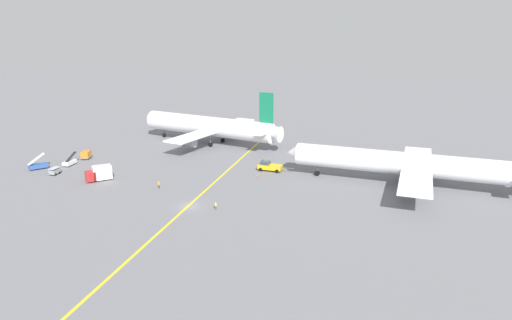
# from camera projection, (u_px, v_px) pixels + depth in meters

# --- Properties ---
(ground_plane) EXTENTS (600.00, 600.00, 0.00)m
(ground_plane) POSITION_uv_depth(u_px,v_px,m) (189.00, 206.00, 87.20)
(ground_plane) COLOR slate
(taxiway_stripe) EXTENTS (14.91, 119.19, 0.01)m
(taxiway_stripe) POSITION_uv_depth(u_px,v_px,m) (206.00, 190.00, 96.64)
(taxiway_stripe) COLOR yellow
(taxiway_stripe) RESTS_ON ground
(airliner_at_gate_left) EXTENTS (50.67, 40.66, 17.30)m
(airliner_at_gate_left) POSITION_uv_depth(u_px,v_px,m) (209.00, 126.00, 136.33)
(airliner_at_gate_left) COLOR white
(airliner_at_gate_left) RESTS_ON ground
(airliner_being_pushed) EXTENTS (55.54, 38.39, 15.23)m
(airliner_being_pushed) POSITION_uv_depth(u_px,v_px,m) (408.00, 164.00, 97.84)
(airliner_being_pushed) COLOR white
(airliner_being_pushed) RESTS_ON ground
(pushback_tug) EXTENTS (9.22, 3.10, 2.77)m
(pushback_tug) POSITION_uv_depth(u_px,v_px,m) (269.00, 166.00, 109.91)
(pushback_tug) COLOR gold
(pushback_tug) RESTS_ON ground
(gse_baggage_cart_near_cluster) EXTENTS (1.98, 2.94, 1.71)m
(gse_baggage_cart_near_cluster) POSITION_uv_depth(u_px,v_px,m) (55.00, 171.00, 106.96)
(gse_baggage_cart_near_cluster) COLOR gray
(gse_baggage_cart_near_cluster) RESTS_ON ground
(gse_baggage_cart_trailing) EXTENTS (3.04, 3.05, 1.71)m
(gse_baggage_cart_trailing) POSITION_uv_depth(u_px,v_px,m) (97.00, 170.00, 108.13)
(gse_baggage_cart_trailing) COLOR gold
(gse_baggage_cart_trailing) RESTS_ON ground
(gse_belt_loader_portside) EXTENTS (2.43, 5.05, 3.02)m
(gse_belt_loader_portside) POSITION_uv_depth(u_px,v_px,m) (70.00, 162.00, 114.59)
(gse_belt_loader_portside) COLOR silver
(gse_belt_loader_portside) RESTS_ON ground
(gse_container_dolly_flat) EXTENTS (3.21, 3.78, 2.15)m
(gse_container_dolly_flat) POSITION_uv_depth(u_px,v_px,m) (86.00, 155.00, 120.47)
(gse_container_dolly_flat) COLOR slate
(gse_container_dolly_flat) RESTS_ON ground
(gse_catering_truck_tall) EXTENTS (5.55, 6.04, 3.50)m
(gse_catering_truck_tall) POSITION_uv_depth(u_px,v_px,m) (99.00, 173.00, 102.28)
(gse_catering_truck_tall) COLOR red
(gse_catering_truck_tall) RESTS_ON ground
(gse_stair_truck_yellow) EXTENTS (4.12, 4.87, 4.06)m
(gse_stair_truck_yellow) POSITION_uv_depth(u_px,v_px,m) (38.00, 165.00, 111.32)
(gse_stair_truck_yellow) COLOR #2D5199
(gse_stair_truck_yellow) RESTS_ON ground
(ground_crew_marshaller_foreground) EXTENTS (0.36, 0.49, 1.57)m
(ground_crew_marshaller_foreground) POSITION_uv_depth(u_px,v_px,m) (216.00, 206.00, 85.27)
(ground_crew_marshaller_foreground) COLOR #4C4C51
(ground_crew_marshaller_foreground) RESTS_ON ground
(ground_crew_ramp_agent_by_cones) EXTENTS (0.43, 0.40, 1.59)m
(ground_crew_ramp_agent_by_cones) POSITION_uv_depth(u_px,v_px,m) (159.00, 185.00, 97.22)
(ground_crew_ramp_agent_by_cones) COLOR #2D3351
(ground_crew_ramp_agent_by_cones) RESTS_ON ground
(traffic_cone_nose_right) EXTENTS (0.44, 0.44, 0.60)m
(traffic_cone_nose_right) POSITION_uv_depth(u_px,v_px,m) (257.00, 176.00, 105.36)
(traffic_cone_nose_right) COLOR orange
(traffic_cone_nose_right) RESTS_ON ground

